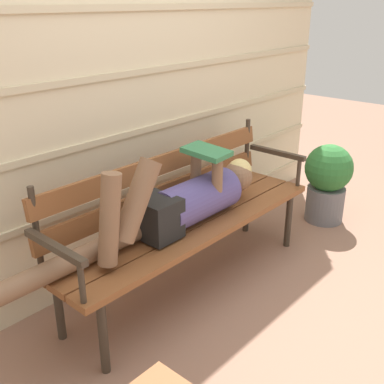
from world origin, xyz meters
The scene contains 5 objects.
ground_plane centered at (0.00, 0.00, 0.00)m, with size 12.00×12.00×0.00m, color #936B56.
house_siding centered at (0.00, 0.68, 1.23)m, with size 4.11×0.08×2.45m.
park_bench centered at (0.00, 0.25, 0.48)m, with size 1.84×0.47×0.84m.
reclining_person centered at (-0.10, 0.18, 0.58)m, with size 1.69×0.27×0.50m.
potted_plant centered at (1.37, 0.01, 0.34)m, with size 0.36×0.36×0.61m.
Camera 1 is at (-1.82, -1.43, 1.62)m, focal length 43.77 mm.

